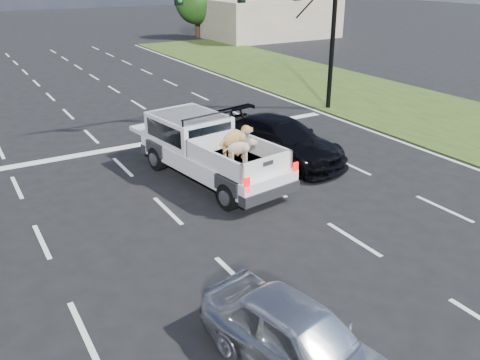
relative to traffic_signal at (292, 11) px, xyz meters
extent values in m
plane|color=black|center=(-7.20, -10.50, -4.73)|extent=(160.00, 160.00, 0.00)
cube|color=silver|center=(-12.45, -4.50, -4.72)|extent=(0.12, 60.00, 0.01)
cube|color=silver|center=(-8.95, -4.50, -4.72)|extent=(0.12, 60.00, 0.01)
cube|color=silver|center=(-5.45, -4.50, -4.72)|extent=(0.12, 60.00, 0.01)
cube|color=silver|center=(-1.95, -4.50, -4.72)|extent=(0.12, 60.00, 0.01)
cube|color=silver|center=(1.60, -4.50, -4.72)|extent=(0.15, 60.00, 0.01)
cube|color=silver|center=(-7.20, -0.50, -4.72)|extent=(17.00, 0.45, 0.01)
cube|color=#243D13|center=(5.80, -4.50, -4.70)|extent=(8.00, 60.00, 0.06)
cylinder|color=black|center=(2.40, 0.00, -1.23)|extent=(0.22, 0.22, 7.00)
cube|color=#BFAA92|center=(14.80, 23.50, -2.93)|extent=(12.00, 7.00, 3.60)
cylinder|color=#332114|center=(8.80, 27.50, -3.65)|extent=(0.44, 0.44, 2.16)
sphere|color=#10390F|center=(8.80, 27.50, -1.43)|extent=(4.20, 4.20, 4.20)
cylinder|color=#332114|center=(16.80, 27.50, -3.65)|extent=(0.44, 0.44, 2.16)
cylinder|color=#332114|center=(22.80, 27.50, -3.65)|extent=(0.44, 0.44, 2.16)
cylinder|color=black|center=(-7.37, -7.34, -4.31)|extent=(0.42, 0.86, 0.83)
cylinder|color=black|center=(-5.50, -7.07, -4.31)|extent=(0.42, 0.86, 0.83)
cylinder|color=black|center=(-7.96, -3.36, -4.31)|extent=(0.42, 0.86, 0.83)
cylinder|color=black|center=(-6.08, -3.09, -4.31)|extent=(0.42, 0.86, 0.83)
cube|color=silver|center=(-6.74, -5.16, -4.01)|extent=(2.88, 6.00, 0.57)
cube|color=silver|center=(-6.93, -3.81, -3.26)|extent=(2.34, 2.76, 0.94)
cube|color=black|center=(-6.75, -5.04, -3.22)|extent=(1.67, 0.28, 0.67)
cylinder|color=black|center=(-6.78, -4.89, -2.57)|extent=(1.94, 0.34, 0.05)
cube|color=black|center=(-6.55, -6.42, -3.76)|extent=(2.32, 3.02, 0.07)
cube|color=silver|center=(-7.47, -6.56, -3.44)|extent=(0.49, 2.76, 0.57)
cube|color=silver|center=(-5.64, -6.29, -3.44)|extent=(0.49, 2.76, 0.57)
cube|color=silver|center=(-6.36, -7.75, -3.44)|extent=(1.93, 0.37, 0.57)
cube|color=red|center=(-7.24, -8.11, -3.69)|extent=(0.18, 0.09, 0.44)
cube|color=red|center=(-5.41, -7.84, -3.69)|extent=(0.18, 0.09, 0.44)
cube|color=black|center=(-6.33, -7.90, -4.20)|extent=(2.11, 0.63, 0.33)
imported|color=silver|center=(-9.47, -13.50, -4.05)|extent=(2.37, 4.21, 1.35)
imported|color=black|center=(-3.77, -4.73, -3.96)|extent=(3.18, 5.60, 1.53)
camera|label=1|loc=(-13.85, -18.92, 1.84)|focal=38.00mm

